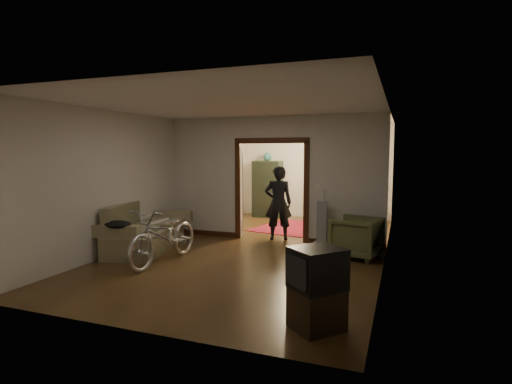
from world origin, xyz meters
The scene contains 24 objects.
floor centered at (0.00, 0.00, 0.00)m, with size 5.00×8.50×0.01m, color #372411.
ceiling centered at (0.00, 0.00, 2.80)m, with size 5.00×8.50×0.01m, color white.
wall_back centered at (0.00, 4.25, 1.40)m, with size 5.00×0.02×2.80m, color beige.
wall_left centered at (-2.50, 0.00, 1.40)m, with size 0.02×8.50×2.80m, color beige.
wall_right centered at (2.50, 0.00, 1.40)m, with size 0.02×8.50×2.80m, color beige.
partition_wall centered at (0.00, 0.75, 1.40)m, with size 5.00×0.14×2.80m, color beige.
door_casing centered at (0.00, 0.75, 1.10)m, with size 1.74×0.20×2.32m, color #371A0C.
far_window centered at (0.70, 4.21, 1.55)m, with size 0.98×0.06×1.28m, color black.
chandelier centered at (0.00, 2.50, 2.35)m, with size 0.24×0.24×0.24m, color #FFE0A5.
light_switch centered at (1.05, 0.68, 1.25)m, with size 0.08×0.01×0.12m, color silver.
sofa centered at (-2.15, -1.02, 0.49)m, with size 0.95×2.11×0.97m, color #6F6C4A.
rolled_paper centered at (-2.05, -0.72, 0.53)m, with size 0.09×0.09×0.74m, color beige.
jacket centered at (-2.10, -1.93, 0.68)m, with size 0.53×0.39×0.15m, color black.
bicycle centered at (-1.24, -1.73, 0.51)m, with size 0.67×1.93×1.01m, color silver.
armchair centered at (1.97, -0.14, 0.39)m, with size 0.83×0.86×0.78m, color #4D542F.
tv_stand centered at (1.91, -3.48, 0.24)m, with size 0.52×0.47×0.47m, color black.
crt_tv centered at (1.91, -3.48, 0.70)m, with size 0.54×0.48×0.47m, color black.
vacuum centered at (1.22, 0.40, 0.49)m, with size 0.30×0.24×0.98m, color gray.
person centered at (0.12, 0.85, 0.85)m, with size 0.62×0.40×1.69m, color black.
oriental_rug centered at (0.04, 2.36, 0.01)m, with size 1.60×2.10×0.02m, color maroon.
locker centered at (-1.16, 3.87, 0.87)m, with size 0.87×0.48×1.74m, color #20311D.
globe centered at (-1.16, 3.87, 1.94)m, with size 0.26×0.26×0.26m, color #1E5972.
desk centered at (1.15, 3.62, 0.41)m, with size 1.11×0.62×0.82m, color black.
desk_chair centered at (0.70, 3.16, 0.44)m, with size 0.39×0.39×0.88m, color black.
Camera 1 is at (2.78, -7.81, 1.99)m, focal length 28.00 mm.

